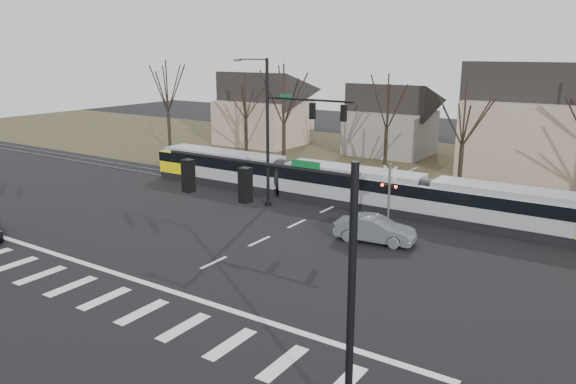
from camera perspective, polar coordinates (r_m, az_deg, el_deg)
The scene contains 15 objects.
ground at distance 28.31m, azimuth -10.22°, elevation -8.31°, with size 140.00×140.00×0.00m, color black.
grass_verge at distance 54.96m, azimuth 13.37°, elevation 2.64°, with size 140.00×28.00×0.01m, color #38331E.
crosswalk at distance 25.84m, azimuth -16.43°, elevation -10.95°, with size 27.00×2.60×0.01m.
stop_line at distance 27.16m, azimuth -12.86°, elevation -9.44°, with size 28.00×0.35×0.01m, color silver.
lane_dashes at distance 40.68m, azimuth 5.45°, elevation -1.09°, with size 0.18×30.00×0.01m.
rail_pair at distance 40.51m, azimuth 5.32°, elevation -1.12°, with size 90.00×1.52×0.06m.
tram at distance 40.01m, azimuth 6.38°, elevation 0.77°, with size 35.29×2.62×2.68m.
sedan at distance 32.61m, azimuth 8.80°, elevation -3.76°, with size 4.75×2.21×1.51m, color #5A5E63.
signal_pole_near_right at distance 16.13m, azimuth 0.54°, elevation -6.09°, with size 6.72×0.44×8.00m.
signal_pole_far at distance 37.79m, azimuth -0.11°, elevation 6.60°, with size 9.28×0.44×10.20m.
rail_crossing_signal at distance 35.32m, azimuth 10.21°, elevation -0.49°, with size 1.08×0.36×4.00m.
tree_row at distance 47.92m, azimuth 13.44°, elevation 7.02°, with size 59.20×7.20×10.00m.
house_a at distance 65.46m, azimuth -2.55°, elevation 8.79°, with size 9.72×8.64×8.60m.
house_b at distance 59.84m, azimuth 10.43°, elevation 7.57°, with size 8.64×7.56×7.65m.
house_c at distance 52.81m, azimuth 23.33°, elevation 7.15°, with size 10.80×8.64×10.10m.
Camera 1 is at (18.33, -18.68, 10.80)m, focal length 35.00 mm.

